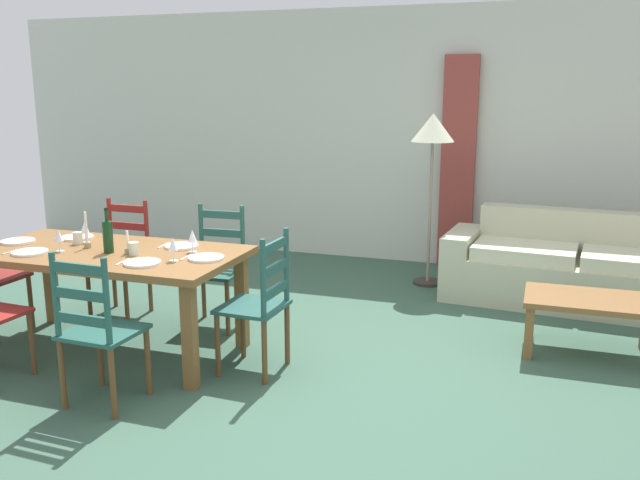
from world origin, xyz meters
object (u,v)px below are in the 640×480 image
(dining_chair_head_east, at_px, (260,303))
(dining_chair_far_right, at_px, (217,267))
(wine_glass_near_left, at_px, (59,236))
(wine_glass_far_left, at_px, (85,228))
(wine_glass_near_right, at_px, (173,245))
(wine_glass_far_right, at_px, (192,237))
(coffee_cup_primary, at_px, (134,249))
(couch, at_px, (578,271))
(dining_table, at_px, (108,262))
(dining_chair_near_right, at_px, (97,330))
(wine_bottle, at_px, (108,236))
(dining_chair_far_left, at_px, (122,258))
(standing_lamp, at_px, (433,138))
(coffee_cup_secondary, at_px, (78,238))
(coffee_table, at_px, (590,306))

(dining_chair_head_east, bearing_deg, dining_chair_far_right, 133.13)
(wine_glass_near_left, bearing_deg, wine_glass_far_left, 90.69)
(wine_glass_near_right, distance_m, wine_glass_far_left, 0.94)
(wine_glass_near_right, xyz_separation_m, wine_glass_far_right, (-0.00, 0.26, 0.00))
(wine_glass_far_right, height_order, coffee_cup_primary, wine_glass_far_right)
(dining_chair_far_right, relative_size, couch, 0.41)
(wine_glass_far_left, bearing_deg, couch, 30.88)
(coffee_cup_primary, height_order, couch, coffee_cup_primary)
(dining_table, xyz_separation_m, dining_chair_head_east, (1.16, 0.01, -0.19))
(dining_chair_near_right, bearing_deg, couch, 47.38)
(wine_bottle, distance_m, coffee_cup_primary, 0.22)
(coffee_cup_primary, bearing_deg, wine_glass_near_right, -10.30)
(dining_chair_near_right, relative_size, wine_glass_near_left, 5.96)
(dining_chair_far_left, bearing_deg, dining_chair_head_east, -25.06)
(dining_chair_far_left, xyz_separation_m, standing_lamp, (2.29, 1.69, 0.93))
(wine_glass_near_right, distance_m, coffee_cup_secondary, 0.95)
(dining_chair_head_east, xyz_separation_m, coffee_table, (2.10, 1.03, -0.12))
(wine_bottle, height_order, wine_glass_far_left, wine_bottle)
(wine_glass_near_left, distance_m, wine_glass_near_right, 0.89)
(dining_chair_near_right, xyz_separation_m, coffee_table, (2.80, 1.79, -0.12))
(wine_glass_far_left, relative_size, couch, 0.07)
(wine_glass_far_right, bearing_deg, couch, 38.83)
(dining_table, bearing_deg, dining_chair_near_right, -59.04)
(wine_bottle, distance_m, standing_lamp, 3.13)
(wine_bottle, relative_size, wine_glass_near_left, 1.96)
(dining_chair_far_right, bearing_deg, dining_chair_near_right, -90.22)
(dining_chair_far_right, bearing_deg, wine_glass_near_right, -80.66)
(coffee_cup_primary, bearing_deg, wine_glass_far_left, 159.59)
(dining_table, bearing_deg, coffee_table, 17.68)
(wine_glass_near_left, height_order, coffee_table, wine_glass_near_left)
(wine_glass_far_left, height_order, coffee_cup_primary, wine_glass_far_left)
(wine_glass_far_right, relative_size, coffee_cup_secondary, 1.79)
(dining_chair_near_right, bearing_deg, coffee_cup_secondary, 132.24)
(coffee_cup_secondary, bearing_deg, dining_chair_far_right, 40.16)
(coffee_table, bearing_deg, wine_bottle, -161.27)
(dining_chair_near_right, height_order, standing_lamp, standing_lamp)
(dining_chair_far_right, xyz_separation_m, coffee_table, (2.80, 0.28, -0.12))
(dining_chair_head_east, distance_m, wine_glass_far_left, 1.51)
(wine_bottle, bearing_deg, dining_chair_far_right, 62.98)
(wine_glass_near_right, bearing_deg, coffee_table, 23.55)
(dining_chair_far_left, xyz_separation_m, coffee_cup_primary, (0.68, -0.80, 0.32))
(dining_chair_head_east, xyz_separation_m, wine_glass_far_left, (-1.45, 0.14, 0.38))
(coffee_cup_secondary, xyz_separation_m, standing_lamp, (2.19, 2.34, 0.62))
(coffee_cup_secondary, bearing_deg, wine_glass_far_left, 64.41)
(dining_chair_far_left, xyz_separation_m, wine_bottle, (0.47, -0.80, 0.39))
(wine_glass_near_right, distance_m, coffee_table, 2.94)
(wine_bottle, xyz_separation_m, coffee_table, (3.21, 1.09, -0.51))
(wine_glass_far_left, height_order, coffee_cup_secondary, wine_glass_far_left)
(dining_chair_far_right, xyz_separation_m, wine_glass_far_left, (-0.75, -0.60, 0.38))
(dining_table, bearing_deg, wine_glass_far_right, 13.32)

